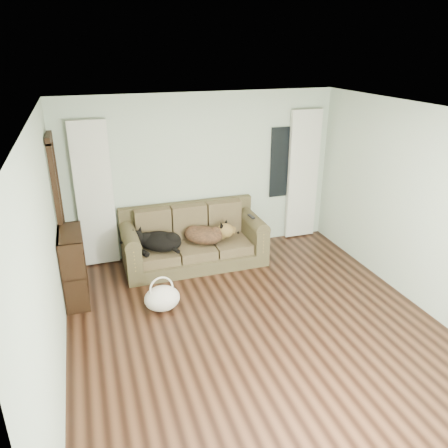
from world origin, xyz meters
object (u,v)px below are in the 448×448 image
object	(u,v)px
sofa	(194,237)
dog_black_lab	(158,242)
dog_shepherd	(206,234)
tote_bag	(162,299)
bookshelf	(74,266)

from	to	relation	value
sofa	dog_black_lab	xyz separation A→B (m)	(-0.58, -0.05, 0.03)
sofa	dog_shepherd	world-z (taller)	sofa
sofa	dog_shepherd	xyz separation A→B (m)	(0.19, -0.03, 0.04)
dog_black_lab	dog_shepherd	bearing A→B (deg)	36.51
tote_bag	dog_black_lab	bearing A→B (deg)	81.83
dog_black_lab	tote_bag	size ratio (longest dim) A/B	1.42
dog_shepherd	tote_bag	xyz separation A→B (m)	(-0.93, -1.14, -0.33)
dog_black_lab	dog_shepherd	distance (m)	0.77
dog_black_lab	tote_bag	bearing A→B (deg)	-63.19
bookshelf	sofa	bearing A→B (deg)	18.49
dog_shepherd	dog_black_lab	bearing A→B (deg)	36.34
bookshelf	dog_black_lab	bearing A→B (deg)	23.41
sofa	tote_bag	size ratio (longest dim) A/B	4.67
sofa	bookshelf	size ratio (longest dim) A/B	2.21
sofa	dog_shepherd	bearing A→B (deg)	-9.29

